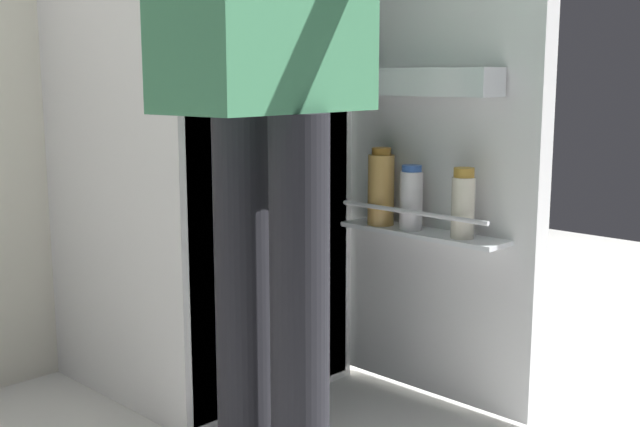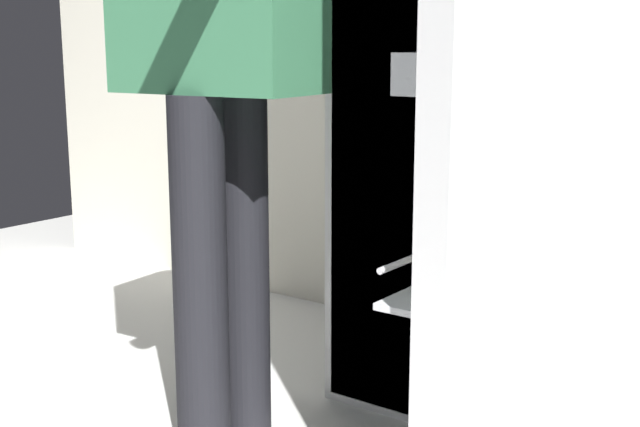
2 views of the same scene
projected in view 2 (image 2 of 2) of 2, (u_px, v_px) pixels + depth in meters
refrigerator at (496, 68)px, 2.07m from camera, size 0.66×1.25×1.73m
person at (220, 13)px, 1.77m from camera, size 0.58×0.73×1.64m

